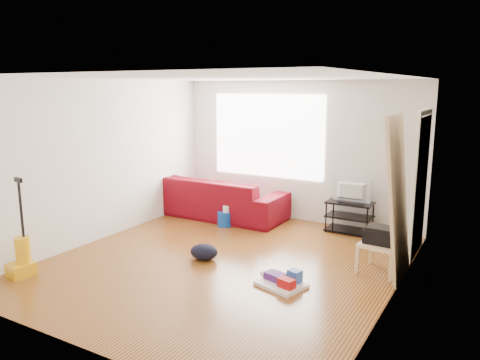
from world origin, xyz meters
The scene contains 13 objects.
room centered at (0.07, 0.15, 1.25)m, with size 4.51×5.01×2.51m.
sofa centered at (-1.33, 1.95, 0.00)m, with size 2.53×0.99×0.74m, color #4B040F.
tv_stand centered at (1.08, 2.22, 0.27)m, with size 0.75×0.43×0.51m.
tv centered at (1.08, 2.22, 0.70)m, with size 0.63×0.08×0.36m, color black.
side_table centered at (1.95, 0.73, 0.33)m, with size 0.55×0.55×0.40m.
printer centered at (1.95, 0.73, 0.50)m, with size 0.43×0.34×0.22m.
bucket centered at (-0.91, 1.48, 0.00)m, with size 0.25×0.25×0.25m, color #0D3EA7.
toilet_paper centered at (-0.87, 1.48, 0.18)m, with size 0.13×0.13×0.12m, color silver.
cleaning_tray centered at (1.04, -0.31, 0.06)m, with size 0.64×0.56×0.19m.
backpack centered at (-0.31, -0.04, 0.00)m, with size 0.40×0.32×0.22m, color black.
sneakers centered at (0.93, -0.24, 0.06)m, with size 0.53×0.27×0.12m.
vacuum centered at (-2.00, -1.68, 0.24)m, with size 0.31×0.34×1.27m.
door_panel centered at (2.13, 0.68, 0.00)m, with size 0.04×0.82×2.06m, color tan.
Camera 1 is at (3.25, -5.19, 2.38)m, focal length 35.00 mm.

